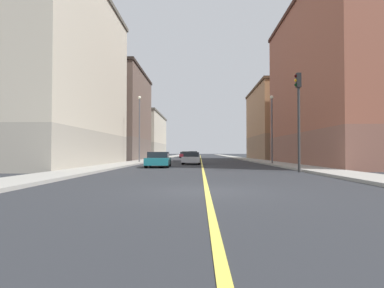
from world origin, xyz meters
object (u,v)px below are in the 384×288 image
at_px(car_silver, 191,158).
at_px(building_right_distant, 137,136).
at_px(car_maroon, 184,155).
at_px(building_left_near, 351,82).
at_px(traffic_light_left_near, 298,108).
at_px(building_right_midblock, 109,116).
at_px(building_left_mid, 287,124).
at_px(building_right_corner, 42,76).
at_px(car_white, 193,155).
at_px(car_yellow, 185,154).
at_px(car_teal, 158,160).
at_px(street_lamp_right_near, 139,122).
at_px(street_lamp_left_near, 272,122).

bearing_deg(car_silver, building_right_distant, 109.11).
bearing_deg(car_maroon, building_right_distant, 167.89).
distance_m(building_left_near, traffic_light_left_near, 14.43).
relative_size(building_right_midblock, building_right_distant, 0.72).
xyz_separation_m(building_left_mid, building_right_corner, (-28.84, -25.53, 2.04)).
height_order(building_left_mid, traffic_light_left_near, building_left_mid).
height_order(building_right_distant, car_maroon, building_right_distant).
bearing_deg(car_white, car_yellow, 96.93).
bearing_deg(car_yellow, building_left_near, -68.77).
bearing_deg(car_silver, car_white, 90.93).
xyz_separation_m(building_left_near, building_right_corner, (-28.84, -2.88, 0.04)).
distance_m(car_silver, car_teal, 7.18).
height_order(building_left_mid, street_lamp_right_near, building_left_mid).
relative_size(street_lamp_left_near, car_maroon, 1.52).
distance_m(building_right_midblock, car_white, 17.79).
bearing_deg(car_silver, traffic_light_left_near, -61.84).
relative_size(building_right_corner, car_yellow, 4.64).
height_order(building_left_near, street_lamp_right_near, building_left_near).
distance_m(building_left_mid, car_maroon, 24.56).
bearing_deg(building_right_distant, building_left_mid, -32.01).
height_order(building_left_near, car_white, building_left_near).
xyz_separation_m(building_left_mid, car_teal, (-18.10, -27.16, -5.40)).
bearing_deg(street_lamp_left_near, car_teal, -153.71).
height_order(building_right_midblock, street_lamp_left_near, building_right_midblock).
height_order(street_lamp_left_near, street_lamp_right_near, street_lamp_right_near).
relative_size(building_left_near, car_silver, 4.73).
bearing_deg(building_right_midblock, street_lamp_left_near, -38.87).
height_order(building_left_near, building_right_midblock, building_left_near).
bearing_deg(building_right_corner, traffic_light_left_near, -21.65).
bearing_deg(building_right_midblock, building_left_mid, 9.18).
height_order(street_lamp_right_near, car_white, street_lamp_right_near).
xyz_separation_m(building_left_mid, car_white, (-15.93, 5.88, -5.36)).
distance_m(building_right_distant, street_lamp_left_near, 45.31).
xyz_separation_m(building_right_corner, street_lamp_left_near, (21.39, 3.63, -3.80)).
bearing_deg(building_right_midblock, car_teal, -64.48).
distance_m(traffic_light_left_near, street_lamp_right_near, 20.04).
distance_m(car_white, car_maroon, 10.07).
height_order(car_white, car_maroon, car_white).
bearing_deg(car_maroon, car_silver, -85.93).
bearing_deg(street_lamp_left_near, car_white, 106.97).
height_order(street_lamp_right_near, car_yellow, street_lamp_right_near).
distance_m(building_left_near, car_silver, 17.33).
relative_size(building_left_near, street_lamp_left_near, 3.20).
height_order(traffic_light_left_near, car_maroon, traffic_light_left_near).
distance_m(street_lamp_right_near, car_teal, 10.25).
distance_m(street_lamp_right_near, car_maroon, 34.42).
bearing_deg(street_lamp_left_near, car_maroon, 105.78).
bearing_deg(car_silver, building_right_corner, -159.24).
relative_size(traffic_light_left_near, car_teal, 1.46).
distance_m(street_lamp_right_near, car_silver, 7.43).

